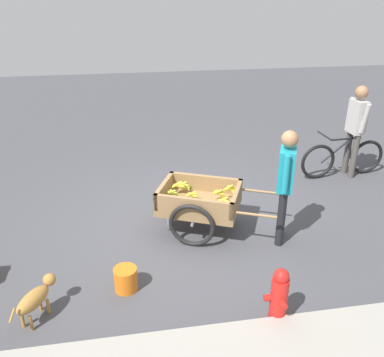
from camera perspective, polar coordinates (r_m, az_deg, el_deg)
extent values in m
plane|color=#47474C|center=(6.21, -0.65, -5.91)|extent=(24.00, 24.00, 0.00)
cube|color=#937047|center=(5.81, 1.05, -3.71)|extent=(1.33, 1.18, 0.10)
cube|color=#937047|center=(5.85, -3.90, -1.63)|extent=(0.38, 0.76, 0.24)
cube|color=#937047|center=(5.64, 6.21, -2.82)|extent=(0.38, 0.76, 0.24)
cube|color=#937047|center=(5.41, 0.14, -3.97)|extent=(1.03, 0.50, 0.24)
cube|color=#937047|center=(6.05, 1.88, -0.66)|extent=(1.03, 0.50, 0.24)
torus|color=black|center=(5.48, -0.04, -6.60)|extent=(0.61, 0.31, 0.64)
torus|color=black|center=(6.22, 1.99, -2.46)|extent=(0.61, 0.31, 0.64)
cylinder|color=gray|center=(5.84, 1.04, -4.40)|extent=(0.39, 0.82, 0.04)
cylinder|color=#937047|center=(5.33, 8.88, -5.04)|extent=(0.52, 0.26, 0.04)
cylinder|color=#937047|center=(5.93, 9.62, -1.81)|extent=(0.52, 0.26, 0.04)
cylinder|color=gray|center=(6.03, -3.33, -5.04)|extent=(0.04, 0.04, 0.35)
ellipsoid|color=gold|center=(5.77, 0.28, -2.50)|extent=(0.18, 0.11, 0.14)
ellipsoid|color=gold|center=(5.77, 0.18, -2.43)|extent=(0.18, 0.14, 0.10)
ellipsoid|color=gold|center=(5.76, 0.04, -2.35)|extent=(0.16, 0.16, 0.05)
ellipsoid|color=gold|center=(5.75, -0.09, -2.27)|extent=(0.19, 0.11, 0.11)
ellipsoid|color=gold|center=(5.74, -0.16, -2.21)|extent=(0.18, 0.07, 0.12)
ellipsoid|color=gold|center=(5.79, 5.61, -1.63)|extent=(0.15, 0.15, 0.16)
ellipsoid|color=gold|center=(5.78, 5.48, -1.55)|extent=(0.19, 0.06, 0.10)
ellipsoid|color=gold|center=(5.77, 5.35, -1.48)|extent=(0.18, 0.05, 0.04)
ellipsoid|color=gold|center=(5.76, 5.22, -1.40)|extent=(0.19, 0.08, 0.10)
ellipsoid|color=gold|center=(5.75, 5.08, -1.32)|extent=(0.17, 0.13, 0.15)
ellipsoid|color=gold|center=(6.02, -0.94, -1.12)|extent=(0.16, 0.16, 0.13)
ellipsoid|color=gold|center=(6.01, -1.06, -1.05)|extent=(0.18, 0.13, 0.08)
ellipsoid|color=gold|center=(6.00, -1.22, -0.97)|extent=(0.18, 0.13, 0.08)
ellipsoid|color=gold|center=(6.00, -1.39, -0.90)|extent=(0.18, 0.08, 0.15)
ellipsoid|color=gold|center=(5.77, -2.46, -2.14)|extent=(0.17, 0.12, 0.15)
ellipsoid|color=gold|center=(5.77, -2.66, -2.05)|extent=(0.18, 0.13, 0.08)
ellipsoid|color=gold|center=(5.76, -2.82, -1.98)|extent=(0.17, 0.16, 0.08)
ellipsoid|color=gold|center=(5.75, -2.94, -1.90)|extent=(0.17, 0.14, 0.13)
ellipsoid|color=gold|center=(5.47, 4.12, -4.55)|extent=(0.18, 0.08, 0.14)
ellipsoid|color=gold|center=(5.46, 3.97, -4.48)|extent=(0.19, 0.08, 0.08)
ellipsoid|color=gold|center=(5.45, 3.79, -4.39)|extent=(0.16, 0.16, 0.09)
ellipsoid|color=gold|center=(5.44, 3.65, -4.32)|extent=(0.17, 0.13, 0.14)
ellipsoid|color=gold|center=(5.92, -1.69, -1.14)|extent=(0.19, 0.07, 0.13)
ellipsoid|color=gold|center=(5.91, -1.76, -1.07)|extent=(0.19, 0.06, 0.10)
ellipsoid|color=gold|center=(5.90, -1.89, -1.00)|extent=(0.17, 0.15, 0.05)
ellipsoid|color=gold|center=(5.90, -2.00, -0.93)|extent=(0.19, 0.08, 0.10)
ellipsoid|color=gold|center=(5.89, -2.11, -0.85)|extent=(0.18, 0.06, 0.14)
ellipsoid|color=gold|center=(5.74, 4.08, -2.20)|extent=(0.16, 0.14, 0.14)
ellipsoid|color=gold|center=(5.74, 3.97, -2.13)|extent=(0.17, 0.15, 0.10)
ellipsoid|color=gold|center=(5.73, 3.83, -2.05)|extent=(0.17, 0.16, 0.05)
ellipsoid|color=gold|center=(5.72, 3.72, -1.98)|extent=(0.19, 0.10, 0.09)
ellipsoid|color=gold|center=(5.71, 3.60, -1.91)|extent=(0.16, 0.15, 0.14)
ellipsoid|color=gold|center=(5.48, 4.72, -3.27)|extent=(0.18, 0.07, 0.14)
ellipsoid|color=gold|center=(5.47, 4.57, -3.20)|extent=(0.19, 0.11, 0.09)
ellipsoid|color=gold|center=(5.46, 4.42, -3.12)|extent=(0.16, 0.17, 0.08)
ellipsoid|color=gold|center=(5.46, 4.29, -3.04)|extent=(0.18, 0.07, 0.13)
cylinder|color=black|center=(5.59, 12.36, -5.60)|extent=(0.11, 0.11, 0.80)
cylinder|color=black|center=(5.78, 12.49, -4.51)|extent=(0.11, 0.11, 0.80)
cube|color=teal|center=(5.39, 13.09, 1.21)|extent=(0.32, 0.39, 0.56)
sphere|color=#9E704C|center=(5.23, 13.53, 5.41)|extent=(0.22, 0.22, 0.22)
cylinder|color=teal|center=(5.17, 13.01, 0.54)|extent=(0.08, 0.09, 0.51)
cylinder|color=teal|center=(5.58, 13.22, 2.37)|extent=(0.08, 0.09, 0.51)
torus|color=black|center=(7.76, 17.22, 2.26)|extent=(0.66, 0.10, 0.66)
torus|color=black|center=(8.29, 23.25, 2.78)|extent=(0.66, 0.10, 0.66)
cylinder|color=black|center=(7.88, 20.77, 5.21)|extent=(0.60, 0.07, 0.04)
cylinder|color=black|center=(8.00, 21.30, 4.08)|extent=(0.10, 0.04, 0.45)
cylinder|color=black|center=(7.86, 19.42, 3.61)|extent=(0.53, 0.07, 0.43)
ellipsoid|color=black|center=(7.93, 21.72, 5.87)|extent=(0.20, 0.08, 0.06)
cylinder|color=black|center=(7.61, 18.02, 5.75)|extent=(0.06, 0.46, 0.03)
cylinder|color=#4C4742|center=(7.98, 21.75, 2.89)|extent=(0.11, 0.11, 0.83)
cylinder|color=#4C4742|center=(8.15, 20.92, 3.47)|extent=(0.11, 0.11, 0.83)
cube|color=#B7B2AD|center=(7.84, 22.14, 8.00)|extent=(0.22, 0.35, 0.59)
sphere|color=#9E704C|center=(7.74, 22.67, 11.09)|extent=(0.23, 0.23, 0.23)
cylinder|color=#B7B2AD|center=(7.66, 23.08, 7.71)|extent=(0.08, 0.17, 0.54)
cylinder|color=#B7B2AD|center=(8.01, 21.32, 8.69)|extent=(0.08, 0.10, 0.53)
ellipsoid|color=#AD7A38|center=(4.70, -21.38, -15.55)|extent=(0.38, 0.47, 0.18)
sphere|color=#AD7A38|center=(4.81, -19.34, -13.21)|extent=(0.14, 0.14, 0.14)
cylinder|color=#AD7A38|center=(4.54, -23.88, -17.11)|extent=(0.08, 0.11, 0.12)
cylinder|color=#AD7A38|center=(4.92, -20.48, -16.09)|extent=(0.04, 0.04, 0.18)
cylinder|color=#AD7A38|center=(4.86, -19.48, -16.51)|extent=(0.04, 0.04, 0.18)
cylinder|color=#AD7A38|center=(4.78, -22.62, -17.86)|extent=(0.04, 0.04, 0.18)
cylinder|color=#AD7A38|center=(4.72, -21.62, -18.32)|extent=(0.04, 0.04, 0.18)
cylinder|color=red|center=(4.48, 12.03, -16.38)|extent=(0.18, 0.18, 0.55)
sphere|color=red|center=(4.28, 12.41, -13.21)|extent=(0.16, 0.16, 0.16)
cylinder|color=red|center=(4.41, 10.70, -16.08)|extent=(0.10, 0.07, 0.07)
cylinder|color=red|center=(4.37, 12.62, -16.76)|extent=(0.07, 0.10, 0.07)
cylinder|color=orange|center=(4.92, -9.26, -13.73)|extent=(0.27, 0.27, 0.29)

